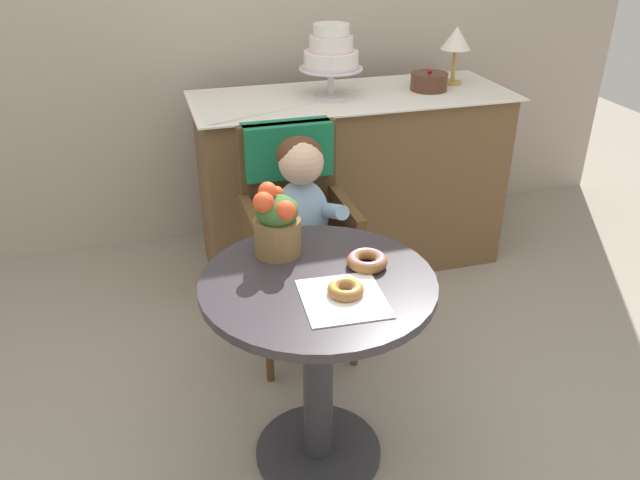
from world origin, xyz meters
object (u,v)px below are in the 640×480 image
cafe_table (318,336)px  donut_mid (367,260)px  donut_front (346,289)px  table_lamp (456,41)px  round_layer_cake (429,82)px  wicker_chair (294,205)px  tiered_cake_stand (331,53)px  seated_child (304,212)px  flower_vase (277,221)px

cafe_table → donut_mid: donut_mid is taller
donut_front → table_lamp: 1.84m
table_lamp → round_layer_cake: bearing=-156.7°
wicker_chair → tiered_cake_stand: 0.83m
seated_child → donut_front: (-0.05, -0.65, 0.06)m
donut_mid → donut_front: bearing=-130.3°
seated_child → table_lamp: table_lamp is taller
donut_front → tiered_cake_stand: tiered_cake_stand is taller
donut_front → tiered_cake_stand: bearing=74.6°
tiered_cake_stand → seated_child: bearing=-114.2°
wicker_chair → donut_front: 0.82m
wicker_chair → cafe_table: bearing=-104.1°
tiered_cake_stand → round_layer_cake: (0.50, -0.02, -0.16)m
donut_mid → flower_vase: size_ratio=0.52×
seated_child → donut_front: size_ratio=6.84×
donut_front → flower_vase: size_ratio=0.44×
flower_vase → tiered_cake_stand: 1.25m
cafe_table → donut_front: bearing=-62.9°
seated_child → tiered_cake_stand: (0.34, 0.75, 0.43)m
donut_mid → round_layer_cake: bearing=58.3°
cafe_table → wicker_chair: size_ratio=0.75×
flower_vase → table_lamp: (1.18, 1.16, 0.28)m
wicker_chair → round_layer_cake: (0.84, 0.58, 0.30)m
cafe_table → donut_mid: size_ratio=5.67×
donut_front → flower_vase: bearing=113.9°
seated_child → donut_mid: 0.53m
wicker_chair → round_layer_cake: 1.06m
seated_child → donut_front: seated_child is taller
seated_child → round_layer_cake: (0.84, 0.73, 0.26)m
donut_mid → flower_vase: flower_vase is taller
flower_vase → wicker_chair: bearing=70.7°
wicker_chair → table_lamp: bearing=27.0°
flower_vase → tiered_cake_stand: bearing=65.0°
donut_mid → seated_child: bearing=97.4°
seated_child → flower_vase: flower_vase is taller
round_layer_cake → table_lamp: 0.25m
donut_front → donut_mid: bearing=49.7°
donut_front → round_layer_cake: size_ratio=0.58×
donut_front → flower_vase: flower_vase is taller
flower_vase → table_lamp: size_ratio=0.86×
cafe_table → table_lamp: 1.85m
donut_front → table_lamp: bearing=54.2°
donut_mid → tiered_cake_stand: (0.27, 1.27, 0.36)m
donut_front → flower_vase: 0.34m
table_lamp → donut_front: bearing=-125.8°
cafe_table → wicker_chair: wicker_chair is taller
wicker_chair → round_layer_cake: round_layer_cake is taller
cafe_table → tiered_cake_stand: (0.44, 1.30, 0.60)m
flower_vase → round_layer_cake: round_layer_cake is taller
cafe_table → tiered_cake_stand: size_ratio=2.14×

